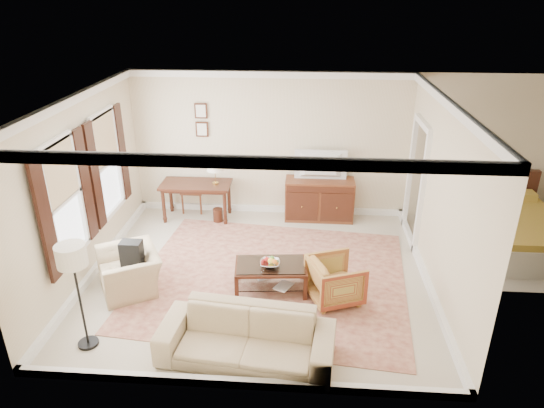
# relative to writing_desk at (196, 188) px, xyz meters

# --- Properties ---
(room_shell) EXTENTS (5.51, 5.01, 2.91)m
(room_shell) POSITION_rel_writing_desk_xyz_m (1.45, -2.05, 1.82)
(room_shell) COLOR beige
(room_shell) RESTS_ON ground
(annex_bedroom) EXTENTS (3.00, 2.70, 2.90)m
(annex_bedroom) POSITION_rel_writing_desk_xyz_m (5.94, -0.90, -0.31)
(annex_bedroom) COLOR beige
(annex_bedroom) RESTS_ON ground
(window_front) EXTENTS (0.12, 1.56, 1.80)m
(window_front) POSITION_rel_writing_desk_xyz_m (-1.25, -2.75, 0.90)
(window_front) COLOR #CCB284
(window_front) RESTS_ON room_shell
(window_rear) EXTENTS (0.12, 1.56, 1.80)m
(window_rear) POSITION_rel_writing_desk_xyz_m (-1.25, -1.15, 0.90)
(window_rear) COLOR #CCB284
(window_rear) RESTS_ON room_shell
(doorway) EXTENTS (0.10, 1.12, 2.25)m
(doorway) POSITION_rel_writing_desk_xyz_m (4.16, -0.55, 0.43)
(doorway) COLOR white
(doorway) RESTS_ON room_shell
(rug) EXTENTS (4.61, 4.06, 0.01)m
(rug) POSITION_rel_writing_desk_xyz_m (1.68, -2.14, -0.64)
(rug) COLOR maroon
(rug) RESTS_ON room_shell
(writing_desk) EXTENTS (1.39, 0.69, 0.76)m
(writing_desk) POSITION_rel_writing_desk_xyz_m (0.00, 0.00, 0.00)
(writing_desk) COLOR #3C1B11
(writing_desk) RESTS_ON room_shell
(desk_chair) EXTENTS (0.54, 0.54, 1.05)m
(desk_chair) POSITION_rel_writing_desk_xyz_m (-0.16, 0.35, -0.12)
(desk_chair) COLOR brown
(desk_chair) RESTS_ON room_shell
(desk_lamp) EXTENTS (0.32, 0.32, 0.50)m
(desk_lamp) POSITION_rel_writing_desk_xyz_m (0.40, 0.00, 0.36)
(desk_lamp) COLOR silver
(desk_lamp) RESTS_ON writing_desk
(framed_prints) EXTENTS (0.25, 0.04, 0.68)m
(framed_prints) POSITION_rel_writing_desk_xyz_m (0.10, 0.42, 1.29)
(framed_prints) COLOR #3C1B11
(framed_prints) RESTS_ON room_shell
(sideboard) EXTENTS (1.37, 0.53, 0.84)m
(sideboard) POSITION_rel_writing_desk_xyz_m (2.47, 0.15, -0.23)
(sideboard) COLOR brown
(sideboard) RESTS_ON room_shell
(tv) EXTENTS (0.98, 0.56, 0.13)m
(tv) POSITION_rel_writing_desk_xyz_m (2.47, 0.13, 0.68)
(tv) COLOR black
(tv) RESTS_ON sideboard
(coffee_table) EXTENTS (1.14, 0.73, 0.46)m
(coffee_table) POSITION_rel_writing_desk_xyz_m (1.69, -2.47, -0.29)
(coffee_table) COLOR #3C1B11
(coffee_table) RESTS_ON room_shell
(fruit_bowl) EXTENTS (0.42, 0.42, 0.10)m
(fruit_bowl) POSITION_rel_writing_desk_xyz_m (1.68, -2.52, -0.13)
(fruit_bowl) COLOR silver
(fruit_bowl) RESTS_ON coffee_table
(book_a) EXTENTS (0.27, 0.16, 0.38)m
(book_a) POSITION_rel_writing_desk_xyz_m (1.44, -2.40, -0.47)
(book_a) COLOR brown
(book_a) RESTS_ON coffee_table
(book_b) EXTENTS (0.26, 0.16, 0.38)m
(book_b) POSITION_rel_writing_desk_xyz_m (1.80, -2.57, -0.47)
(book_b) COLOR brown
(book_b) RESTS_ON coffee_table
(striped_armchair) EXTENTS (0.89, 0.92, 0.75)m
(striped_armchair) POSITION_rel_writing_desk_xyz_m (2.67, -2.66, -0.27)
(striped_armchair) COLOR maroon
(striped_armchair) RESTS_ON room_shell
(club_armchair) EXTENTS (1.04, 1.17, 0.86)m
(club_armchair) POSITION_rel_writing_desk_xyz_m (-0.50, -2.59, -0.22)
(club_armchair) COLOR tan
(club_armchair) RESTS_ON room_shell
(backpack) EXTENTS (0.36, 0.39, 0.40)m
(backpack) POSITION_rel_writing_desk_xyz_m (-0.44, -2.57, 0.03)
(backpack) COLOR black
(backpack) RESTS_ON club_armchair
(sofa) EXTENTS (2.26, 0.88, 0.86)m
(sofa) POSITION_rel_writing_desk_xyz_m (1.49, -4.01, -0.22)
(sofa) COLOR tan
(sofa) RESTS_ON room_shell
(floor_lamp) EXTENTS (0.37, 0.37, 1.51)m
(floor_lamp) POSITION_rel_writing_desk_xyz_m (-0.64, -3.92, 0.61)
(floor_lamp) COLOR black
(floor_lamp) RESTS_ON room_shell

